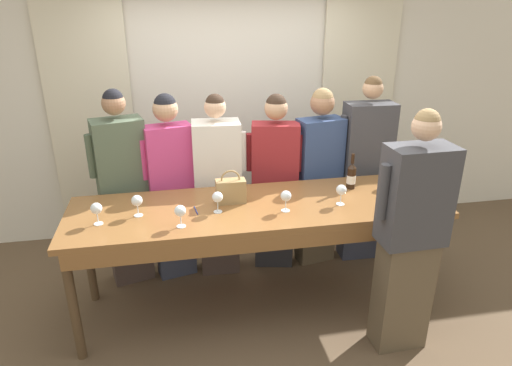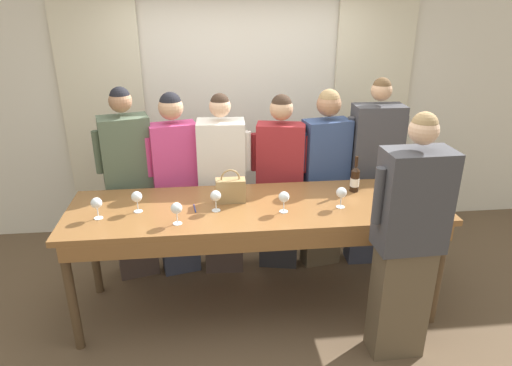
{
  "view_description": "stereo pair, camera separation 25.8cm",
  "coord_description": "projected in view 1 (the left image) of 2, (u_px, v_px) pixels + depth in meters",
  "views": [
    {
      "loc": [
        -0.61,
        -3.17,
        2.48
      ],
      "look_at": [
        0.0,
        0.09,
        1.11
      ],
      "focal_mm": 32.0,
      "sensor_mm": 36.0,
      "label": 1
    },
    {
      "loc": [
        -0.36,
        -3.21,
        2.48
      ],
      "look_at": [
        0.0,
        0.09,
        1.11
      ],
      "focal_mm": 32.0,
      "sensor_mm": 36.0,
      "label": 2
    }
  ],
  "objects": [
    {
      "name": "tasting_bar",
      "position": [
        259.0,
        216.0,
        3.57
      ],
      "size": [
        2.93,
        0.86,
        0.96
      ],
      "color": "brown",
      "rests_on": "ground_plane"
    },
    {
      "name": "potted_plant",
      "position": [
        393.0,
        196.0,
        5.28
      ],
      "size": [
        0.26,
        0.26,
        0.6
      ],
      "color": "#4C4C51",
      "rests_on": "ground_plane"
    },
    {
      "name": "wine_glass_center_right",
      "position": [
        137.0,
        201.0,
        3.35
      ],
      "size": [
        0.08,
        0.08,
        0.16
      ],
      "color": "white",
      "rests_on": "tasting_bar"
    },
    {
      "name": "ground_plane",
      "position": [
        258.0,
        305.0,
        3.93
      ],
      "size": [
        18.0,
        18.0,
        0.0
      ],
      "primitive_type": "plane",
      "color": "brown"
    },
    {
      "name": "wall_back",
      "position": [
        230.0,
        104.0,
        4.84
      ],
      "size": [
        12.0,
        0.06,
        2.8
      ],
      "color": "silver",
      "rests_on": "ground_plane"
    },
    {
      "name": "guest_pink_top",
      "position": [
        171.0,
        185.0,
        4.05
      ],
      "size": [
        0.52,
        0.29,
        1.73
      ],
      "color": "#383D51",
      "rests_on": "ground_plane"
    },
    {
      "name": "host_pouring",
      "position": [
        410.0,
        237.0,
        3.17
      ],
      "size": [
        0.56,
        0.28,
        1.82
      ],
      "color": "brown",
      "rests_on": "ground_plane"
    },
    {
      "name": "wine_glass_center_left",
      "position": [
        180.0,
        212.0,
        3.19
      ],
      "size": [
        0.08,
        0.08,
        0.16
      ],
      "color": "white",
      "rests_on": "tasting_bar"
    },
    {
      "name": "wine_glass_front_right",
      "position": [
        96.0,
        209.0,
        3.22
      ],
      "size": [
        0.08,
        0.08,
        0.16
      ],
      "color": "white",
      "rests_on": "tasting_bar"
    },
    {
      "name": "wine_glass_front_mid",
      "position": [
        217.0,
        198.0,
        3.4
      ],
      "size": [
        0.08,
        0.08,
        0.16
      ],
      "color": "white",
      "rests_on": "tasting_bar"
    },
    {
      "name": "curtain_panel_left",
      "position": [
        92.0,
        117.0,
        4.56
      ],
      "size": [
        0.82,
        0.03,
        2.69
      ],
      "color": "beige",
      "rests_on": "ground_plane"
    },
    {
      "name": "guest_olive_jacket",
      "position": [
        124.0,
        189.0,
        3.98
      ],
      "size": [
        0.53,
        0.35,
        1.78
      ],
      "color": "#473833",
      "rests_on": "ground_plane"
    },
    {
      "name": "guest_navy_coat",
      "position": [
        318.0,
        176.0,
        4.29
      ],
      "size": [
        0.53,
        0.29,
        1.73
      ],
      "color": "brown",
      "rests_on": "ground_plane"
    },
    {
      "name": "wine_glass_back_left",
      "position": [
        341.0,
        190.0,
        3.53
      ],
      "size": [
        0.08,
        0.08,
        0.16
      ],
      "color": "white",
      "rests_on": "tasting_bar"
    },
    {
      "name": "pen",
      "position": [
        196.0,
        210.0,
        3.46
      ],
      "size": [
        0.03,
        0.14,
        0.01
      ],
      "color": "#193399",
      "rests_on": "tasting_bar"
    },
    {
      "name": "wine_glass_center_mid",
      "position": [
        391.0,
        174.0,
        3.86
      ],
      "size": [
        0.08,
        0.08,
        0.16
      ],
      "color": "white",
      "rests_on": "tasting_bar"
    },
    {
      "name": "wine_glass_front_left",
      "position": [
        286.0,
        197.0,
        3.42
      ],
      "size": [
        0.08,
        0.08,
        0.16
      ],
      "color": "white",
      "rests_on": "tasting_bar"
    },
    {
      "name": "handbag",
      "position": [
        231.0,
        190.0,
        3.58
      ],
      "size": [
        0.23,
        0.11,
        0.27
      ],
      "color": "#997A4C",
      "rests_on": "tasting_bar"
    },
    {
      "name": "guest_striped_shirt",
      "position": [
        275.0,
        181.0,
        4.22
      ],
      "size": [
        0.54,
        0.29,
        1.69
      ],
      "color": "#28282D",
      "rests_on": "ground_plane"
    },
    {
      "name": "guest_beige_cap",
      "position": [
        365.0,
        171.0,
        4.36
      ],
      "size": [
        0.56,
        0.26,
        1.82
      ],
      "color": "#383D51",
      "rests_on": "ground_plane"
    },
    {
      "name": "wine_bottle",
      "position": [
        351.0,
        176.0,
        3.83
      ],
      "size": [
        0.08,
        0.08,
        0.31
      ],
      "color": "black",
      "rests_on": "tasting_bar"
    },
    {
      "name": "guest_cream_sweater",
      "position": [
        218.0,
        187.0,
        4.14
      ],
      "size": [
        0.53,
        0.3,
        1.71
      ],
      "color": "#473833",
      "rests_on": "ground_plane"
    },
    {
      "name": "curtain_panel_right",
      "position": [
        357.0,
        105.0,
        5.04
      ],
      "size": [
        0.82,
        0.03,
        2.69
      ],
      "color": "beige",
      "rests_on": "ground_plane"
    }
  ]
}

